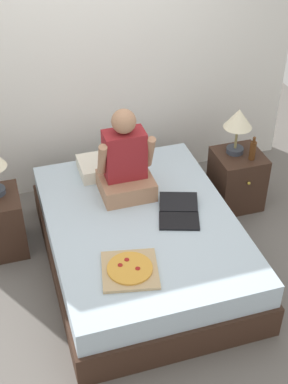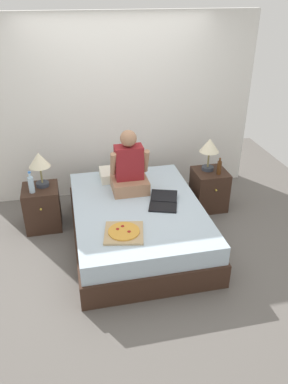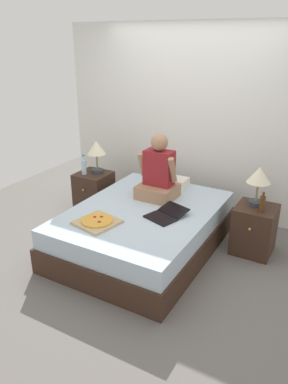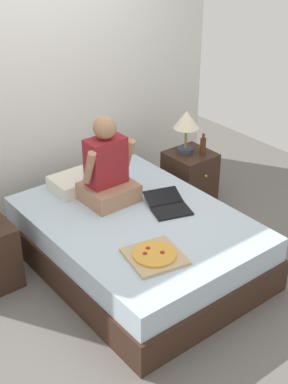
{
  "view_description": "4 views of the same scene",
  "coord_description": "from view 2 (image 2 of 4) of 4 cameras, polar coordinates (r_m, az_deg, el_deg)",
  "views": [
    {
      "loc": [
        -0.96,
        -3.18,
        3.25
      ],
      "look_at": [
        0.03,
        0.04,
        0.74
      ],
      "focal_mm": 50.0,
      "sensor_mm": 36.0,
      "label": 1
    },
    {
      "loc": [
        -0.72,
        -3.69,
        2.77
      ],
      "look_at": [
        0.06,
        -0.09,
        0.72
      ],
      "focal_mm": 35.0,
      "sensor_mm": 36.0,
      "label": 2
    },
    {
      "loc": [
        1.89,
        -3.32,
        2.31
      ],
      "look_at": [
        0.05,
        -0.07,
        0.75
      ],
      "focal_mm": 35.0,
      "sensor_mm": 36.0,
      "label": 3
    },
    {
      "loc": [
        -2.32,
        -3.03,
        2.87
      ],
      "look_at": [
        -0.05,
        -0.15,
        0.82
      ],
      "focal_mm": 50.0,
      "sensor_mm": 36.0,
      "label": 4
    }
  ],
  "objects": [
    {
      "name": "water_bottle",
      "position": [
        4.69,
        -16.82,
        1.16
      ],
      "size": [
        0.07,
        0.07,
        0.28
      ],
      "color": "silver",
      "rests_on": "nightstand_left"
    },
    {
      "name": "pillow",
      "position": [
        5.0,
        -3.71,
        2.81
      ],
      "size": [
        0.52,
        0.34,
        0.12
      ],
      "primitive_type": "cube",
      "color": "silver",
      "rests_on": "bed"
    },
    {
      "name": "person_seated",
      "position": [
        4.6,
        -2.26,
        3.52
      ],
      "size": [
        0.47,
        0.4,
        0.78
      ],
      "color": "#A37556",
      "rests_on": "bed"
    },
    {
      "name": "bed",
      "position": [
        4.53,
        -0.98,
        -4.75
      ],
      "size": [
        1.52,
        2.05,
        0.5
      ],
      "color": "#382319",
      "rests_on": "ground"
    },
    {
      "name": "beer_bottle",
      "position": [
        5.04,
        11.39,
        3.69
      ],
      "size": [
        0.06,
        0.06,
        0.23
      ],
      "color": "#512D14",
      "rests_on": "nightstand_right"
    },
    {
      "name": "wall_back",
      "position": [
        5.35,
        -4.08,
        12.52
      ],
      "size": [
        3.89,
        0.12,
        2.5
      ],
      "primitive_type": "cube",
      "color": "silver",
      "rests_on": "ground"
    },
    {
      "name": "lamp_on_right_nightstand",
      "position": [
        5.04,
        9.94,
        6.69
      ],
      "size": [
        0.26,
        0.26,
        0.45
      ],
      "color": "#333842",
      "rests_on": "nightstand_right"
    },
    {
      "name": "nightstand_right",
      "position": [
        5.27,
        9.88,
        0.4
      ],
      "size": [
        0.44,
        0.47,
        0.56
      ],
      "color": "#382319",
      "rests_on": "ground"
    },
    {
      "name": "pizza_box",
      "position": [
        3.9,
        -3.08,
        -6.16
      ],
      "size": [
        0.47,
        0.47,
        0.05
      ],
      "color": "tan",
      "rests_on": "bed"
    },
    {
      "name": "nightstand_left",
      "position": [
        4.95,
        -15.22,
        -2.26
      ],
      "size": [
        0.44,
        0.47,
        0.56
      ],
      "color": "#382319",
      "rests_on": "ground"
    },
    {
      "name": "laptop",
      "position": [
        4.39,
        2.96,
        -1.72
      ],
      "size": [
        0.43,
        0.49,
        0.07
      ],
      "color": "black",
      "rests_on": "bed"
    },
    {
      "name": "lamp_on_left_nightstand",
      "position": [
        4.72,
        -15.67,
        4.4
      ],
      "size": [
        0.26,
        0.26,
        0.45
      ],
      "color": "#333842",
      "rests_on": "nightstand_left"
    },
    {
      "name": "ground_plane",
      "position": [
        4.67,
        -0.96,
        -7.27
      ],
      "size": [
        5.89,
        5.89,
        0.0
      ],
      "primitive_type": "plane",
      "color": "#66605B"
    }
  ]
}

